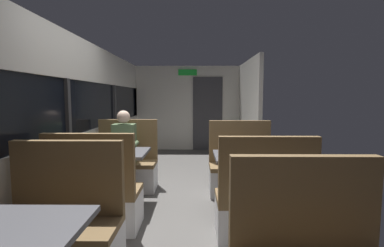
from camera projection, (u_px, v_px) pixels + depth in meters
ground_plane at (180, 210)px, 3.71m from camera, size 3.30×9.20×0.02m
carriage_window_panel_left at (67, 125)px, 3.62m from camera, size 0.09×8.48×2.30m
carriage_end_bulkhead at (190, 109)px, 7.78m from camera, size 2.90×0.11×2.30m
carriage_aisle_panel_right at (249, 110)px, 6.57m from camera, size 0.08×2.40×2.30m
dining_table_near_window at (0, 246)px, 1.58m from camera, size 0.90×0.70×0.74m
bench_near_window_facing_entry at (61, 237)px, 2.30m from camera, size 0.95×0.50×1.10m
dining_table_mid_window at (113, 159)px, 3.77m from camera, size 0.90×0.70×0.74m
bench_mid_window_facing_end at (96, 201)px, 3.10m from camera, size 0.95×0.50×1.10m
bench_mid_window_facing_entry at (126, 168)px, 4.50m from camera, size 0.95×0.50×1.10m
dining_table_rear_aisle at (250, 163)px, 3.55m from camera, size 0.90×0.70×0.74m
bench_rear_aisle_facing_end at (263, 209)px, 2.89m from camera, size 0.95×0.50×1.10m
bench_rear_aisle_facing_entry at (241, 172)px, 4.28m from camera, size 0.95×0.50×1.10m
seated_passenger at (125, 157)px, 4.40m from camera, size 0.47×0.55×1.26m
coffee_cup_primary at (108, 147)px, 3.84m from camera, size 0.07×0.07×0.09m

